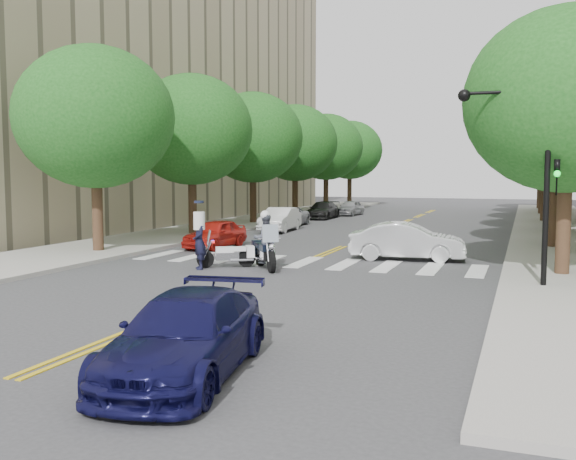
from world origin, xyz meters
The scene contains 27 objects.
ground centered at (0.00, 0.00, 0.00)m, with size 140.00×140.00×0.00m, color #38383A.
sidewalk_left centered at (-9.50, 22.00, 0.07)m, with size 5.00×60.00×0.15m, color #9E9991.
sidewalk_right centered at (9.50, 22.00, 0.07)m, with size 5.00×60.00×0.15m, color #9E9991.
building_left centered at (-26.00, 26.00, 12.00)m, with size 26.00×44.00×24.00m, color tan.
tree_l_0 centered at (-8.80, 6.00, 5.55)m, with size 6.40×6.40×8.45m.
tree_l_1 centered at (-8.80, 14.00, 5.55)m, with size 6.40×6.40×8.45m.
tree_l_2 centered at (-8.80, 22.00, 5.55)m, with size 6.40×6.40×8.45m.
tree_l_3 centered at (-8.80, 30.00, 5.55)m, with size 6.40×6.40×8.45m.
tree_l_4 centered at (-8.80, 38.00, 5.55)m, with size 6.40×6.40×8.45m.
tree_l_5 centered at (-8.80, 46.00, 5.55)m, with size 6.40×6.40×8.45m.
tree_r_0 centered at (8.80, 6.00, 5.55)m, with size 6.40×6.40×8.45m.
tree_r_1 centered at (8.80, 14.00, 5.55)m, with size 6.40×6.40×8.45m.
tree_r_2 centered at (8.80, 22.00, 5.55)m, with size 6.40×6.40×8.45m.
tree_r_3 centered at (8.80, 30.00, 5.55)m, with size 6.40×6.40×8.45m.
tree_r_4 centered at (8.80, 38.00, 5.55)m, with size 6.40×6.40×8.45m.
tree_r_5 centered at (8.80, 46.00, 5.55)m, with size 6.40×6.40×8.45m.
traffic_signal_pole centered at (7.72, 3.50, 3.72)m, with size 2.82×0.42×6.00m.
motorcycle_police centered at (-0.79, 4.55, 0.90)m, with size 1.67×2.18×2.03m.
motorcycle_parked centered at (-2.02, 4.44, 0.46)m, with size 1.86×1.28×1.33m.
officer_standing centered at (-2.84, 3.63, 0.95)m, with size 0.70×0.46×1.91m, color black.
convertible centered at (3.47, 8.50, 0.72)m, with size 1.52×4.35×1.43m, color silver.
sedan_blue centered at (2.50, -6.79, 0.67)m, with size 1.87×4.60×1.34m, color #0E0D39.
parked_car_a centered at (-5.20, 9.50, 0.63)m, with size 1.50×3.72×1.27m, color red.
parked_car_b centered at (-5.41, 18.00, 0.68)m, with size 1.43×4.11×1.35m, color white.
parked_car_c centered at (-6.30, 21.55, 0.59)m, with size 1.96×4.25×1.18m, color gray.
parked_car_d centered at (-6.15, 28.50, 0.61)m, with size 1.72×4.23×1.23m, color black.
parked_car_e centered at (-5.20, 32.76, 0.60)m, with size 1.41×3.51×1.20m, color gray.
Camera 1 is at (7.66, -15.86, 3.33)m, focal length 40.00 mm.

